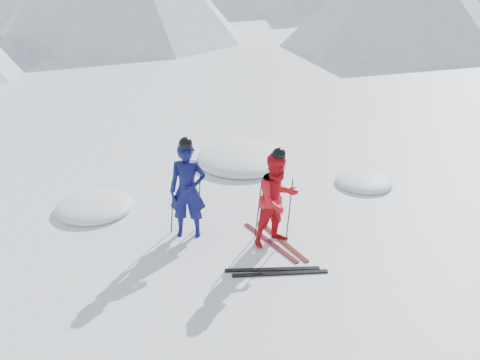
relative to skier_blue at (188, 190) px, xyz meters
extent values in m
plane|color=white|center=(2.86, -0.51, -0.98)|extent=(160.00, 160.00, 0.00)
imported|color=#0C104B|center=(0.00, 0.00, 0.00)|extent=(0.80, 0.63, 1.96)
imported|color=red|center=(1.61, -0.67, -0.05)|extent=(1.08, 0.96, 1.86)
cylinder|color=black|center=(-0.30, 0.15, -0.33)|extent=(0.13, 0.09, 1.30)
cylinder|color=black|center=(0.25, 0.25, -0.33)|extent=(0.13, 0.08, 1.30)
cylinder|color=black|center=(1.31, -0.42, -0.36)|extent=(0.12, 0.10, 1.24)
cylinder|color=black|center=(1.91, -0.52, -0.36)|extent=(0.12, 0.09, 1.24)
cube|color=black|center=(1.49, -0.67, -0.96)|extent=(0.68, 1.62, 0.03)
cube|color=black|center=(1.73, -0.67, -0.96)|extent=(0.57, 1.66, 0.03)
cube|color=black|center=(1.28, -1.57, -0.96)|extent=(1.69, 0.38, 0.03)
cube|color=black|center=(1.38, -1.72, -0.96)|extent=(1.70, 0.32, 0.03)
ellipsoid|color=white|center=(-1.91, 1.51, -0.98)|extent=(1.68, 1.68, 0.37)
ellipsoid|color=white|center=(4.46, 1.48, -0.98)|extent=(1.39, 1.39, 0.31)
ellipsoid|color=white|center=(1.88, 3.44, -0.98)|extent=(2.49, 2.49, 0.55)
camera|label=1|loc=(-0.92, -8.84, 4.23)|focal=38.00mm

